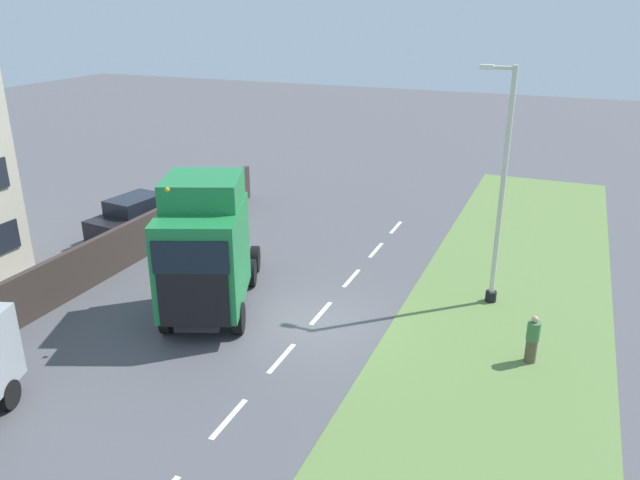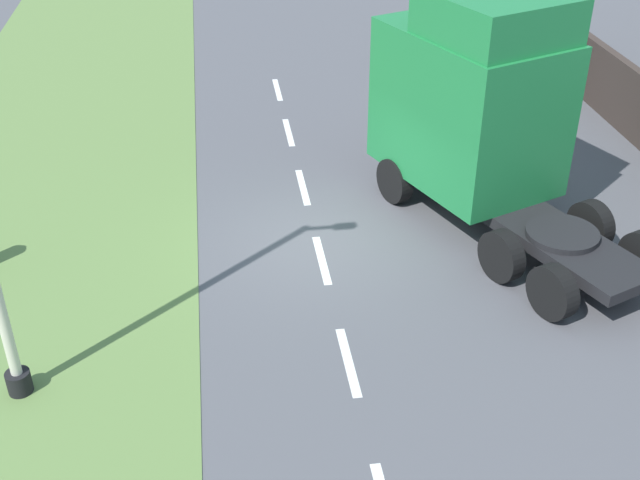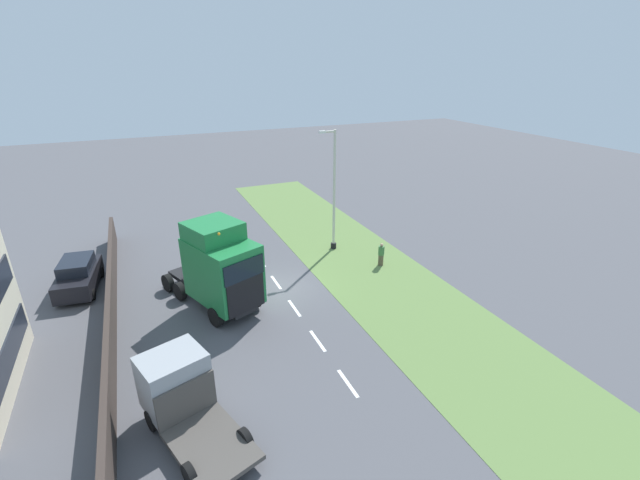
{
  "view_description": "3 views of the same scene",
  "coord_description": "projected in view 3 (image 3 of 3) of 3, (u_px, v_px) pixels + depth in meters",
  "views": [
    {
      "loc": [
        -7.37,
        17.35,
        10.24
      ],
      "look_at": [
        0.3,
        -1.35,
        2.48
      ],
      "focal_mm": 35.0,
      "sensor_mm": 36.0,
      "label": 1
    },
    {
      "loc": [
        -1.94,
        -14.23,
        8.91
      ],
      "look_at": [
        -0.2,
        -1.84,
        1.19
      ],
      "focal_mm": 45.0,
      "sensor_mm": 36.0,
      "label": 2
    },
    {
      "loc": [
        6.73,
        21.38,
        12.52
      ],
      "look_at": [
        -2.31,
        0.71,
        2.95
      ],
      "focal_mm": 24.0,
      "sensor_mm": 36.0,
      "label": 3
    }
  ],
  "objects": [
    {
      "name": "parked_car",
      "position": [
        78.0,
        275.0,
        24.81
      ],
      "size": [
        2.43,
        4.52,
        1.92
      ],
      "rotation": [
        0.0,
        0.0,
        -0.13
      ],
      "color": "black",
      "rests_on": "ground"
    },
    {
      "name": "lorry_cab",
      "position": [
        220.0,
        268.0,
        22.35
      ],
      "size": [
        4.89,
        7.2,
        5.05
      ],
      "rotation": [
        0.0,
        0.0,
        0.38
      ],
      "color": "black",
      "rests_on": "ground"
    },
    {
      "name": "pedestrian",
      "position": [
        381.0,
        255.0,
        27.87
      ],
      "size": [
        0.39,
        0.39,
        1.55
      ],
      "color": "brown",
      "rests_on": "ground"
    },
    {
      "name": "flatbed_truck",
      "position": [
        180.0,
        391.0,
        15.51
      ],
      "size": [
        3.7,
        5.46,
        2.71
      ],
      "rotation": [
        0.0,
        0.0,
        3.46
      ],
      "color": "#999EA3",
      "rests_on": "ground"
    },
    {
      "name": "boundary_wall",
      "position": [
        111.0,
        307.0,
        21.74
      ],
      "size": [
        0.25,
        24.0,
        1.78
      ],
      "color": "#382D28",
      "rests_on": "ground"
    },
    {
      "name": "ground_plane",
      "position": [
        280.0,
        287.0,
        25.4
      ],
      "size": [
        120.0,
        120.0,
        0.0
      ],
      "primitive_type": "plane",
      "color": "#515156",
      "rests_on": "ground"
    },
    {
      "name": "grass_verge",
      "position": [
        368.0,
        269.0,
        27.61
      ],
      "size": [
        7.0,
        44.0,
        0.01
      ],
      "color": "#607F42",
      "rests_on": "ground"
    },
    {
      "name": "lane_markings",
      "position": [
        276.0,
        282.0,
        25.99
      ],
      "size": [
        0.16,
        21.0,
        0.0
      ],
      "color": "white",
      "rests_on": "ground"
    },
    {
      "name": "lamp_post",
      "position": [
        333.0,
        198.0,
        29.17
      ],
      "size": [
        1.32,
        0.4,
        8.35
      ],
      "color": "black",
      "rests_on": "ground"
    }
  ]
}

